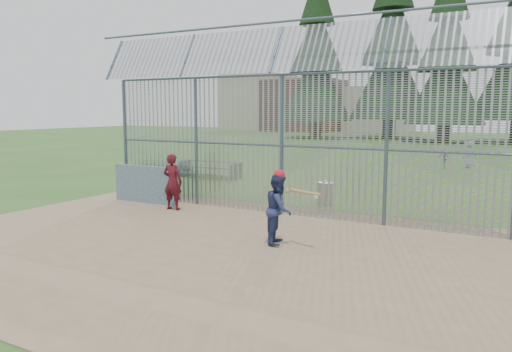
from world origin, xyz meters
The scene contains 13 objects.
ground centered at (0.00, 0.00, 0.00)m, with size 120.00×120.00×0.00m, color #2D511E.
dirt_infield centered at (0.00, -0.50, 0.01)m, with size 14.00×10.00×0.02m, color #756047.
dugout_wall centered at (-4.60, 2.90, 0.62)m, with size 2.50×0.12×1.20m, color #38566B.
batter centered at (1.39, 0.57, 0.81)m, with size 0.77×0.60×1.58m, color navy.
onlooker centered at (-3.12, 2.43, 0.87)m, with size 0.62×0.41×1.69m, color maroon.
bg_kid_standing centered at (3.46, 18.40, 0.71)m, with size 0.69×0.45×1.42m, color slate.
bg_kid_seated centered at (2.28, 17.87, 0.50)m, with size 0.58×0.24×1.00m, color slate.
batting_gear centered at (1.55, 0.54, 1.50)m, with size 1.24×0.45×0.57m.
trash_can centered at (0.61, 5.36, 0.38)m, with size 0.56×0.56×0.82m.
bleacher centered at (-6.29, 8.98, 0.41)m, with size 3.00×0.95×0.72m.
backstop_fence centered at (1.81, 3.43, 2.36)m, with size 20.09×0.81×5.30m.
conifer_row centered at (1.93, 41.51, 10.83)m, with size 38.48×12.26×20.20m.
distant_buildings centered at (-23.18, 56.49, 3.60)m, with size 26.50×10.50×8.00m.
Camera 1 is at (6.30, -9.29, 3.04)m, focal length 35.00 mm.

